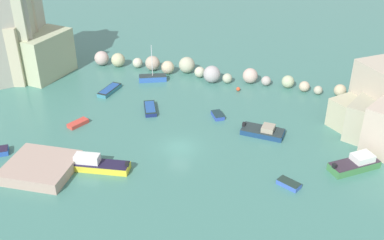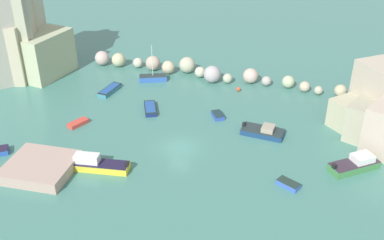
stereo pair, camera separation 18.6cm
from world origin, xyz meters
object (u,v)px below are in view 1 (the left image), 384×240
moored_boat_3 (218,115)px  channel_buoy (238,89)px  moored_boat_9 (150,108)px  moored_boat_4 (110,90)px  stone_dock (40,167)px  moored_boat_2 (96,164)px  moored_boat_5 (153,78)px  moored_boat_0 (356,164)px  moored_boat_7 (289,184)px  moored_boat_6 (263,131)px  moored_boat_1 (78,123)px

moored_boat_3 → channel_buoy: bearing=-38.7°
moored_boat_9 → moored_boat_4: bearing=39.5°
stone_dock → channel_buoy: 30.90m
stone_dock → channel_buoy: stone_dock is taller
moored_boat_2 → moored_boat_4: moored_boat_2 is taller
moored_boat_5 → moored_boat_0: bearing=-50.3°
moored_boat_2 → moored_boat_9: 14.46m
moored_boat_5 → moored_boat_7: 30.91m
channel_buoy → moored_boat_6: (5.52, -11.21, 0.16)m
stone_dock → moored_boat_9: (6.22, 16.71, -0.32)m
moored_boat_4 → moored_boat_6: bearing=-96.4°
moored_boat_1 → moored_boat_2: bearing=63.2°
stone_dock → moored_boat_4: 20.40m
moored_boat_0 → moored_boat_5: (-29.81, 15.19, -0.17)m
moored_boat_6 → channel_buoy: bearing=121.1°
moored_boat_0 → moored_boat_9: 27.33m
channel_buoy → moored_boat_3: (-0.98, -8.57, -0.01)m
moored_boat_0 → moored_boat_4: (-34.47, 9.65, -0.32)m
moored_boat_2 → moored_boat_7: moored_boat_2 is taller
channel_buoy → moored_boat_4: moored_boat_4 is taller
moored_boat_4 → moored_boat_1: bearing=-171.3°
moored_boat_2 → moored_boat_3: size_ratio=2.83×
moored_boat_1 → stone_dock: bearing=30.1°
moored_boat_9 → moored_boat_6: bearing=-122.0°
stone_dock → channel_buoy: size_ratio=11.98×
moored_boat_0 → moored_boat_5: moored_boat_5 is taller
moored_boat_0 → moored_boat_9: moored_boat_0 is taller
moored_boat_4 → moored_boat_7: moored_boat_4 is taller
moored_boat_1 → moored_boat_5: size_ratio=0.51×
moored_boat_9 → moored_boat_2: bearing=151.5°
moored_boat_2 → moored_boat_6: moored_boat_2 is taller
moored_boat_4 → moored_boat_7: size_ratio=1.72×
moored_boat_1 → moored_boat_0: bearing=114.0°
stone_dock → moored_boat_1: bearing=96.7°
moored_boat_2 → moored_boat_9: moored_boat_2 is taller
channel_buoy → moored_boat_4: 18.96m
channel_buoy → moored_boat_5: size_ratio=0.10×
moored_boat_5 → moored_boat_7: size_ratio=2.16×
moored_boat_1 → moored_boat_7: bearing=103.1°
moored_boat_4 → moored_boat_9: size_ratio=1.09×
moored_boat_0 → moored_boat_5: size_ratio=0.99×
moored_boat_6 → stone_dock: bearing=-140.9°
stone_dock → moored_boat_1: stone_dock is taller
moored_boat_2 → moored_boat_5: bearing=-92.5°
moored_boat_6 → moored_boat_7: bearing=-61.3°
moored_boat_5 → moored_boat_9: 9.69m
moored_boat_1 → moored_boat_5: (4.27, 15.56, 0.21)m
stone_dock → moored_boat_7: stone_dock is taller
moored_boat_0 → moored_boat_6: 11.70m
moored_boat_0 → moored_boat_2: 28.64m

